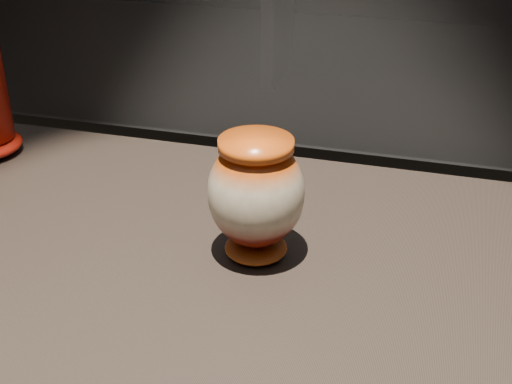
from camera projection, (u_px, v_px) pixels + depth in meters
main_vase at (256, 194)px, 0.97m from camera, size 0.17×0.17×0.18m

